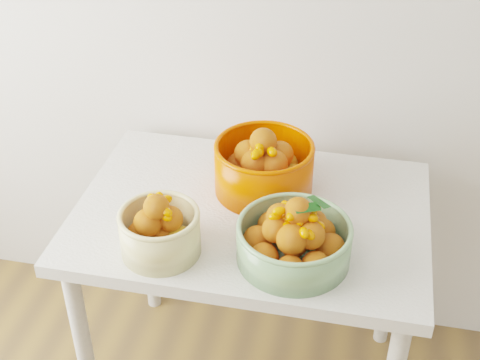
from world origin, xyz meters
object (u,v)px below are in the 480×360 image
at_px(bowl_orange, 264,166).
at_px(bowl_green, 294,239).
at_px(table, 251,235).
at_px(bowl_cream, 160,230).

bearing_deg(bowl_orange, bowl_green, -65.55).
xyz_separation_m(table, bowl_green, (0.15, -0.18, 0.16)).
relative_size(table, bowl_cream, 3.91).
xyz_separation_m(bowl_cream, bowl_green, (0.34, 0.04, -0.00)).
distance_m(table, bowl_orange, 0.21).
bearing_deg(bowl_cream, bowl_green, 7.03).
bearing_deg(bowl_orange, bowl_cream, -122.98).
distance_m(table, bowl_cream, 0.34).
bearing_deg(bowl_green, bowl_cream, -172.97).
relative_size(bowl_cream, bowl_green, 0.83).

